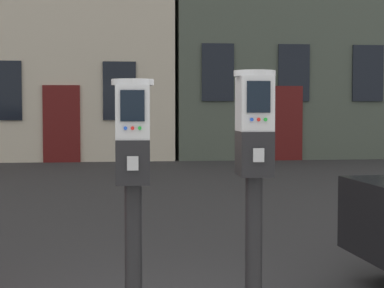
{
  "coord_description": "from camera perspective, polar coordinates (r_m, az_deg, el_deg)",
  "views": [
    {
      "loc": [
        -0.23,
        -3.48,
        1.5
      ],
      "look_at": [
        0.16,
        -0.06,
        1.3
      ],
      "focal_mm": 60.84,
      "sensor_mm": 36.0,
      "label": 1
    }
  ],
  "objects": [
    {
      "name": "parking_meter_twin_adjacent",
      "position": [
        3.41,
        5.47,
        -1.68
      ],
      "size": [
        0.22,
        0.26,
        1.55
      ],
      "rotation": [
        0.0,
        0.0,
        -1.6
      ],
      "color": "black",
      "rests_on": "sidewalk_slab"
    },
    {
      "name": "parking_meter_near_kerb",
      "position": [
        3.34,
        -5.19,
        -2.35
      ],
      "size": [
        0.22,
        0.26,
        1.5
      ],
      "rotation": [
        0.0,
        0.0,
        -1.6
      ],
      "color": "black",
      "rests_on": "sidewalk_slab"
    }
  ]
}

